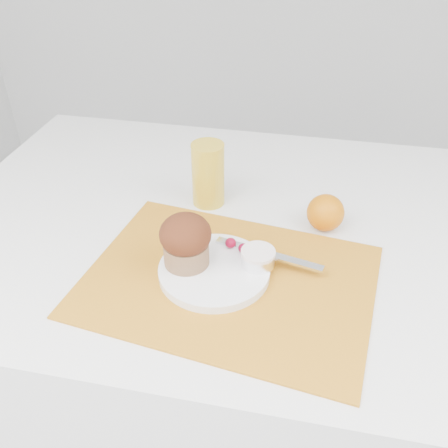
% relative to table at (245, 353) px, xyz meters
% --- Properties ---
extents(table, '(1.20, 0.80, 0.75)m').
position_rel_table_xyz_m(table, '(0.00, 0.00, 0.00)').
color(table, white).
rests_on(table, ground).
extents(placemat, '(0.50, 0.40, 0.00)m').
position_rel_table_xyz_m(placemat, '(-0.01, -0.17, 0.38)').
color(placemat, orange).
rests_on(placemat, table).
extents(plate, '(0.22, 0.22, 0.01)m').
position_rel_table_xyz_m(plate, '(-0.03, -0.16, 0.39)').
color(plate, white).
rests_on(plate, placemat).
extents(ramekin, '(0.07, 0.07, 0.02)m').
position_rel_table_xyz_m(ramekin, '(0.04, -0.14, 0.41)').
color(ramekin, white).
rests_on(ramekin, plate).
extents(cream, '(0.06, 0.06, 0.01)m').
position_rel_table_xyz_m(cream, '(0.04, -0.14, 0.42)').
color(cream, white).
rests_on(cream, ramekin).
extents(raspberry_near, '(0.02, 0.02, 0.02)m').
position_rel_table_xyz_m(raspberry_near, '(-0.02, -0.10, 0.40)').
color(raspberry_near, '#620217').
rests_on(raspberry_near, plate).
extents(raspberry_far, '(0.02, 0.02, 0.02)m').
position_rel_table_xyz_m(raspberry_far, '(0.01, -0.11, 0.40)').
color(raspberry_far, '#560218').
rests_on(raspberry_far, plate).
extents(butter_knife, '(0.19, 0.06, 0.00)m').
position_rel_table_xyz_m(butter_knife, '(0.05, -0.11, 0.40)').
color(butter_knife, silver).
rests_on(butter_knife, plate).
extents(orange, '(0.07, 0.07, 0.07)m').
position_rel_table_xyz_m(orange, '(0.14, 0.01, 0.41)').
color(orange, orange).
rests_on(orange, table).
extents(juice_glass, '(0.08, 0.08, 0.13)m').
position_rel_table_xyz_m(juice_glass, '(-0.09, 0.06, 0.44)').
color(juice_glass, gold).
rests_on(juice_glass, table).
extents(muffin, '(0.10, 0.10, 0.09)m').
position_rel_table_xyz_m(muffin, '(-0.08, -0.16, 0.44)').
color(muffin, '#8F6745').
rests_on(muffin, plate).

